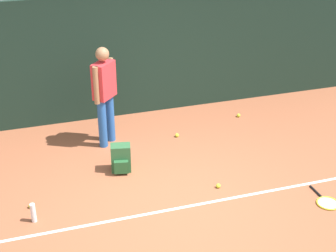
{
  "coord_description": "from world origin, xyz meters",
  "views": [
    {
      "loc": [
        -1.85,
        -5.54,
        4.2
      ],
      "look_at": [
        0.0,
        0.4,
        1.0
      ],
      "focal_mm": 54.01,
      "sensor_mm": 36.0,
      "label": 1
    }
  ],
  "objects_px": {
    "tennis_ball_mid_court": "(239,115)",
    "tennis_ball_by_fence": "(31,206)",
    "tennis_ball_far_left": "(177,135)",
    "backpack": "(121,159)",
    "tennis_ball_near_player": "(218,186)",
    "water_bottle": "(33,213)",
    "tennis_racket": "(327,202)",
    "tennis_player": "(104,91)"
  },
  "relations": [
    {
      "from": "tennis_racket",
      "to": "backpack",
      "type": "height_order",
      "value": "backpack"
    },
    {
      "from": "tennis_racket",
      "to": "tennis_ball_near_player",
      "type": "distance_m",
      "value": 1.54
    },
    {
      "from": "tennis_ball_by_fence",
      "to": "tennis_ball_far_left",
      "type": "bearing_deg",
      "value": 27.77
    },
    {
      "from": "tennis_racket",
      "to": "tennis_ball_near_player",
      "type": "relative_size",
      "value": 9.32
    },
    {
      "from": "tennis_racket",
      "to": "tennis_ball_near_player",
      "type": "xyz_separation_m",
      "value": [
        -1.31,
        0.8,
        0.02
      ]
    },
    {
      "from": "backpack",
      "to": "tennis_ball_mid_court",
      "type": "height_order",
      "value": "backpack"
    },
    {
      "from": "tennis_ball_near_player",
      "to": "water_bottle",
      "type": "relative_size",
      "value": 0.24
    },
    {
      "from": "tennis_ball_mid_court",
      "to": "tennis_ball_far_left",
      "type": "distance_m",
      "value": 1.41
    },
    {
      "from": "tennis_racket",
      "to": "tennis_ball_near_player",
      "type": "bearing_deg",
      "value": -122.35
    },
    {
      "from": "tennis_ball_near_player",
      "to": "tennis_ball_mid_court",
      "type": "bearing_deg",
      "value": 58.62
    },
    {
      "from": "tennis_ball_by_fence",
      "to": "backpack",
      "type": "bearing_deg",
      "value": 22.09
    },
    {
      "from": "backpack",
      "to": "tennis_ball_near_player",
      "type": "distance_m",
      "value": 1.54
    },
    {
      "from": "backpack",
      "to": "tennis_ball_mid_court",
      "type": "xyz_separation_m",
      "value": [
        2.52,
        1.19,
        -0.18
      ]
    },
    {
      "from": "backpack",
      "to": "water_bottle",
      "type": "relative_size",
      "value": 1.59
    },
    {
      "from": "tennis_ball_mid_court",
      "to": "tennis_ball_far_left",
      "type": "xyz_separation_m",
      "value": [
        -1.35,
        -0.41,
        0.0
      ]
    },
    {
      "from": "tennis_ball_far_left",
      "to": "water_bottle",
      "type": "relative_size",
      "value": 0.24
    },
    {
      "from": "tennis_ball_mid_court",
      "to": "tennis_ball_far_left",
      "type": "height_order",
      "value": "same"
    },
    {
      "from": "tennis_ball_by_fence",
      "to": "tennis_ball_far_left",
      "type": "height_order",
      "value": "same"
    },
    {
      "from": "tennis_player",
      "to": "tennis_ball_near_player",
      "type": "bearing_deg",
      "value": 79.09
    },
    {
      "from": "tennis_player",
      "to": "tennis_ball_mid_court",
      "type": "xyz_separation_m",
      "value": [
        2.55,
        0.25,
        -0.93
      ]
    },
    {
      "from": "water_bottle",
      "to": "tennis_player",
      "type": "bearing_deg",
      "value": 53.51
    },
    {
      "from": "tennis_ball_mid_court",
      "to": "tennis_ball_by_fence",
      "type": "bearing_deg",
      "value": -155.84
    },
    {
      "from": "tennis_racket",
      "to": "tennis_ball_by_fence",
      "type": "bearing_deg",
      "value": -106.66
    },
    {
      "from": "tennis_player",
      "to": "tennis_racket",
      "type": "height_order",
      "value": "tennis_player"
    },
    {
      "from": "tennis_ball_by_fence",
      "to": "tennis_ball_mid_court",
      "type": "xyz_separation_m",
      "value": [
        3.93,
        1.76,
        0.0
      ]
    },
    {
      "from": "tennis_player",
      "to": "tennis_ball_far_left",
      "type": "xyz_separation_m",
      "value": [
        1.2,
        -0.16,
        -0.93
      ]
    },
    {
      "from": "tennis_ball_by_fence",
      "to": "tennis_ball_far_left",
      "type": "distance_m",
      "value": 2.91
    },
    {
      "from": "tennis_ball_near_player",
      "to": "tennis_ball_by_fence",
      "type": "relative_size",
      "value": 1.0
    },
    {
      "from": "tennis_ball_near_player",
      "to": "tennis_ball_far_left",
      "type": "distance_m",
      "value": 1.67
    },
    {
      "from": "tennis_ball_near_player",
      "to": "backpack",
      "type": "bearing_deg",
      "value": 144.78
    },
    {
      "from": "tennis_ball_by_fence",
      "to": "tennis_ball_mid_court",
      "type": "relative_size",
      "value": 1.0
    },
    {
      "from": "water_bottle",
      "to": "tennis_ball_far_left",
      "type": "bearing_deg",
      "value": 33.28
    },
    {
      "from": "tennis_ball_by_fence",
      "to": "water_bottle",
      "type": "height_order",
      "value": "water_bottle"
    },
    {
      "from": "tennis_ball_far_left",
      "to": "tennis_ball_by_fence",
      "type": "bearing_deg",
      "value": -152.23
    },
    {
      "from": "tennis_player",
      "to": "tennis_ball_mid_court",
      "type": "relative_size",
      "value": 25.76
    },
    {
      "from": "backpack",
      "to": "tennis_ball_by_fence",
      "type": "height_order",
      "value": "backpack"
    },
    {
      "from": "tennis_player",
      "to": "tennis_ball_near_player",
      "type": "height_order",
      "value": "tennis_player"
    },
    {
      "from": "tennis_player",
      "to": "backpack",
      "type": "relative_size",
      "value": 3.86
    },
    {
      "from": "tennis_ball_near_player",
      "to": "tennis_ball_by_fence",
      "type": "height_order",
      "value": "same"
    },
    {
      "from": "tennis_player",
      "to": "tennis_racket",
      "type": "bearing_deg",
      "value": 88.64
    },
    {
      "from": "tennis_player",
      "to": "tennis_ball_by_fence",
      "type": "relative_size",
      "value": 25.76
    },
    {
      "from": "tennis_ball_by_fence",
      "to": "tennis_player",
      "type": "bearing_deg",
      "value": 47.65
    }
  ]
}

